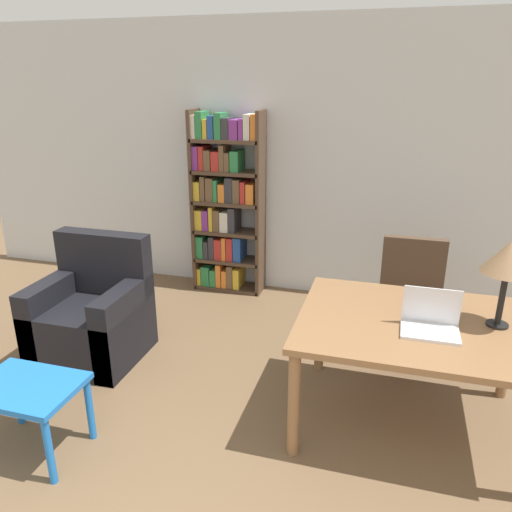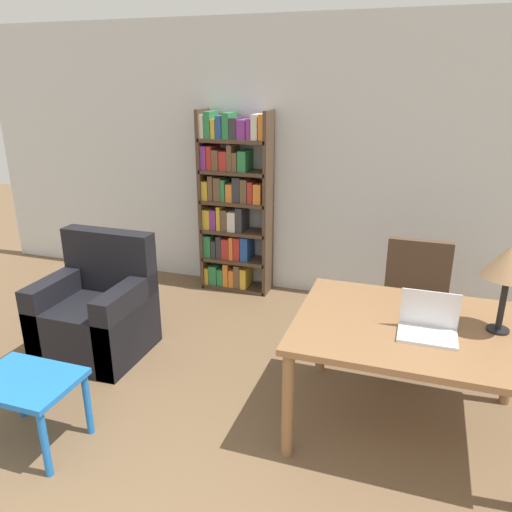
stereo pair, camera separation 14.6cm
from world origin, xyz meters
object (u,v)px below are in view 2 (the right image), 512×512
object	(u,v)px
desk	(414,338)
office_chair	(414,307)
bookshelf	(232,203)
armchair	(97,315)
side_table_blue	(26,390)
laptop	(428,326)
table_lamp	(510,263)

from	to	relation	value
desk	office_chair	world-z (taller)	office_chair
office_chair	bookshelf	bearing A→B (deg)	155.31
bookshelf	armchair	bearing A→B (deg)	-109.76
desk	side_table_blue	bearing A→B (deg)	-157.57
desk	laptop	bearing A→B (deg)	-54.72
desk	table_lamp	world-z (taller)	table_lamp
laptop	table_lamp	distance (m)	0.57
desk	bookshelf	xyz separation A→B (m)	(-1.87, 1.80, 0.28)
laptop	armchair	size ratio (longest dim) A/B	0.34
office_chair	bookshelf	xyz separation A→B (m)	(-1.86, 0.86, 0.50)
bookshelf	table_lamp	bearing A→B (deg)	-36.37
laptop	armchair	bearing A→B (deg)	173.22
table_lamp	side_table_blue	world-z (taller)	table_lamp
laptop	office_chair	size ratio (longest dim) A/B	0.35
side_table_blue	table_lamp	bearing A→B (deg)	20.30
office_chair	armchair	world-z (taller)	armchair
laptop	office_chair	distance (m)	1.10
office_chair	side_table_blue	size ratio (longest dim) A/B	1.55
desk	armchair	size ratio (longest dim) A/B	1.47
table_lamp	laptop	bearing A→B (deg)	-155.78
side_table_blue	armchair	distance (m)	1.13
armchair	bookshelf	distance (m)	1.80
office_chair	armchair	bearing A→B (deg)	-163.12
laptop	bookshelf	world-z (taller)	bookshelf
desk	table_lamp	xyz separation A→B (m)	(0.46, 0.08, 0.51)
laptop	side_table_blue	size ratio (longest dim) A/B	0.54
desk	armchair	distance (m)	2.47
desk	side_table_blue	world-z (taller)	desk
armchair	side_table_blue	bearing A→B (deg)	-75.26
side_table_blue	bookshelf	xyz separation A→B (m)	(0.29, 2.69, 0.54)
side_table_blue	bookshelf	distance (m)	2.76
table_lamp	armchair	distance (m)	3.03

